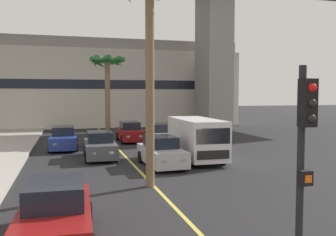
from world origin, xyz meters
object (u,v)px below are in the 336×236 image
(car_queue_fifth, at_px, (130,132))
(traffic_light_median_near, at_px, (303,158))
(car_queue_sixth, at_px, (56,215))
(palm_tree_near_median, at_px, (150,8))
(car_queue_second, at_px, (161,152))
(car_queue_third, at_px, (162,135))
(car_queue_fourth, at_px, (64,139))
(car_queue_front, at_px, (100,146))
(delivery_van, at_px, (196,138))
(palm_tree_mid_median, at_px, (108,72))

(car_queue_fifth, distance_m, traffic_light_median_near, 23.63)
(car_queue_sixth, relative_size, palm_tree_near_median, 0.48)
(car_queue_second, distance_m, car_queue_third, 8.15)
(car_queue_fifth, height_order, traffic_light_median_near, traffic_light_median_near)
(car_queue_fourth, distance_m, traffic_light_median_near, 21.04)
(traffic_light_median_near, distance_m, palm_tree_near_median, 10.23)
(car_queue_front, height_order, car_queue_fourth, same)
(delivery_van, xyz_separation_m, palm_tree_near_median, (-3.80, -5.02, 5.84))
(car_queue_fifth, xyz_separation_m, traffic_light_median_near, (-1.22, -23.51, 1.99))
(car_queue_fourth, distance_m, car_queue_fifth, 5.85)
(car_queue_fifth, bearing_deg, palm_tree_mid_median, 146.30)
(car_queue_sixth, xyz_separation_m, delivery_van, (7.37, 9.88, 0.57))
(car_queue_fifth, bearing_deg, car_queue_front, -112.89)
(car_queue_fifth, bearing_deg, car_queue_fourth, -150.07)
(car_queue_front, height_order, delivery_van, delivery_van)
(delivery_van, bearing_deg, car_queue_fifth, 103.29)
(car_queue_fourth, height_order, car_queue_sixth, same)
(delivery_van, distance_m, palm_tree_mid_median, 11.80)
(car_queue_third, height_order, car_queue_sixth, same)
(car_queue_front, distance_m, traffic_light_median_near, 16.62)
(car_queue_second, relative_size, car_queue_sixth, 1.00)
(car_queue_front, distance_m, palm_tree_near_median, 9.72)
(car_queue_second, height_order, car_queue_sixth, same)
(car_queue_third, xyz_separation_m, palm_tree_mid_median, (-3.57, 3.51, 4.79))
(car_queue_fourth, distance_m, car_queue_sixth, 16.23)
(delivery_van, relative_size, traffic_light_median_near, 1.26)
(car_queue_third, bearing_deg, car_queue_second, -104.91)
(delivery_van, height_order, traffic_light_median_near, traffic_light_median_near)
(car_queue_sixth, xyz_separation_m, palm_tree_near_median, (3.57, 4.86, 6.40))
(car_queue_front, bearing_deg, car_queue_fourth, 116.25)
(car_queue_third, xyz_separation_m, palm_tree_near_median, (-3.58, -11.85, 6.40))
(car_queue_fourth, xyz_separation_m, palm_tree_near_median, (3.45, -11.37, 6.40))
(car_queue_sixth, bearing_deg, palm_tree_mid_median, 79.99)
(traffic_light_median_near, bearing_deg, delivery_van, 76.52)
(car_queue_sixth, height_order, delivery_van, delivery_van)
(car_queue_fourth, relative_size, car_queue_sixth, 1.00)
(car_queue_second, height_order, car_queue_fifth, same)
(car_queue_fourth, height_order, car_queue_fifth, same)
(car_queue_front, xyz_separation_m, car_queue_second, (2.86, -3.20, 0.00))
(car_queue_second, relative_size, car_queue_fourth, 1.00)
(car_queue_fourth, height_order, palm_tree_near_median, palm_tree_near_median)
(car_queue_fourth, bearing_deg, car_queue_third, 3.93)
(car_queue_second, bearing_deg, car_queue_fifth, 89.24)
(car_queue_front, bearing_deg, car_queue_sixth, -100.26)
(car_queue_fourth, bearing_deg, car_queue_second, -56.30)
(car_queue_front, bearing_deg, traffic_light_median_near, -83.82)
(car_queue_fourth, bearing_deg, delivery_van, -41.21)
(palm_tree_near_median, height_order, palm_tree_mid_median, palm_tree_near_median)
(car_queue_third, distance_m, car_queue_fifth, 3.12)
(car_queue_second, xyz_separation_m, palm_tree_near_median, (-1.48, -3.98, 6.40))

